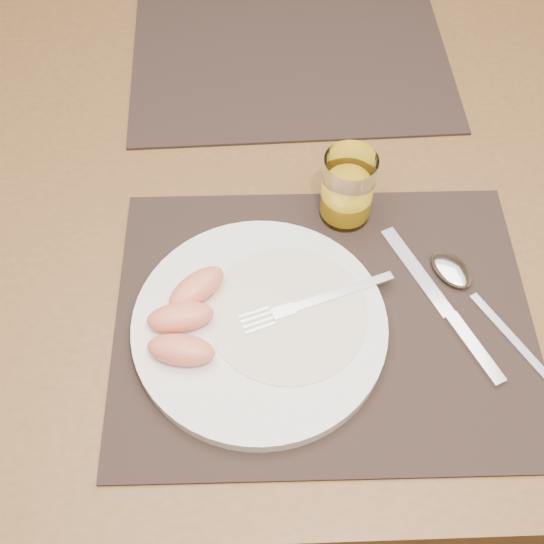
{
  "coord_description": "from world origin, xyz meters",
  "views": [
    {
      "loc": [
        -0.04,
        -0.59,
        1.39
      ],
      "look_at": [
        -0.03,
        -0.17,
        0.77
      ],
      "focal_mm": 45.0,
      "sensor_mm": 36.0,
      "label": 1
    }
  ],
  "objects_px": {
    "fork": "(305,305)",
    "juice_glass": "(347,190)",
    "table": "(289,210)",
    "placemat_far": "(290,54)",
    "placemat_near": "(324,319)",
    "spoon": "(460,279)",
    "plate": "(260,326)",
    "knife": "(450,315)"
  },
  "relations": [
    {
      "from": "fork",
      "to": "juice_glass",
      "type": "relative_size",
      "value": 1.86
    },
    {
      "from": "fork",
      "to": "table",
      "type": "bearing_deg",
      "value": 91.32
    },
    {
      "from": "placemat_far",
      "to": "juice_glass",
      "type": "distance_m",
      "value": 0.3
    },
    {
      "from": "table",
      "to": "juice_glass",
      "type": "height_order",
      "value": "juice_glass"
    },
    {
      "from": "fork",
      "to": "placemat_near",
      "type": "bearing_deg",
      "value": -16.93
    },
    {
      "from": "fork",
      "to": "juice_glass",
      "type": "distance_m",
      "value": 0.15
    },
    {
      "from": "placemat_far",
      "to": "juice_glass",
      "type": "relative_size",
      "value": 4.91
    },
    {
      "from": "spoon",
      "to": "fork",
      "type": "bearing_deg",
      "value": -168.71
    },
    {
      "from": "placemat_near",
      "to": "juice_glass",
      "type": "distance_m",
      "value": 0.15
    },
    {
      "from": "placemat_near",
      "to": "table",
      "type": "bearing_deg",
      "value": 96.73
    },
    {
      "from": "fork",
      "to": "spoon",
      "type": "xyz_separation_m",
      "value": [
        0.18,
        0.04,
        -0.01
      ]
    },
    {
      "from": "plate",
      "to": "table",
      "type": "bearing_deg",
      "value": 79.35
    },
    {
      "from": "table",
      "to": "placemat_far",
      "type": "xyz_separation_m",
      "value": [
        0.01,
        0.22,
        0.09
      ]
    },
    {
      "from": "placemat_near",
      "to": "placemat_far",
      "type": "distance_m",
      "value": 0.44
    },
    {
      "from": "table",
      "to": "juice_glass",
      "type": "distance_m",
      "value": 0.16
    },
    {
      "from": "table",
      "to": "juice_glass",
      "type": "relative_size",
      "value": 15.28
    },
    {
      "from": "table",
      "to": "fork",
      "type": "height_order",
      "value": "fork"
    },
    {
      "from": "spoon",
      "to": "placemat_near",
      "type": "bearing_deg",
      "value": -164.98
    },
    {
      "from": "knife",
      "to": "juice_glass",
      "type": "height_order",
      "value": "juice_glass"
    },
    {
      "from": "juice_glass",
      "to": "knife",
      "type": "bearing_deg",
      "value": -55.65
    },
    {
      "from": "plate",
      "to": "knife",
      "type": "xyz_separation_m",
      "value": [
        0.21,
        0.01,
        -0.01
      ]
    },
    {
      "from": "fork",
      "to": "knife",
      "type": "distance_m",
      "value": 0.16
    },
    {
      "from": "placemat_far",
      "to": "fork",
      "type": "distance_m",
      "value": 0.43
    },
    {
      "from": "knife",
      "to": "spoon",
      "type": "relative_size",
      "value": 1.17
    },
    {
      "from": "placemat_near",
      "to": "plate",
      "type": "bearing_deg",
      "value": -170.09
    },
    {
      "from": "table",
      "to": "spoon",
      "type": "xyz_separation_m",
      "value": [
        0.18,
        -0.18,
        0.09
      ]
    },
    {
      "from": "juice_glass",
      "to": "fork",
      "type": "bearing_deg",
      "value": -112.28
    },
    {
      "from": "knife",
      "to": "spoon",
      "type": "height_order",
      "value": "spoon"
    },
    {
      "from": "placemat_near",
      "to": "juice_glass",
      "type": "bearing_deg",
      "value": 76.2
    },
    {
      "from": "table",
      "to": "spoon",
      "type": "relative_size",
      "value": 7.9
    },
    {
      "from": "placemat_near",
      "to": "knife",
      "type": "distance_m",
      "value": 0.14
    },
    {
      "from": "knife",
      "to": "placemat_near",
      "type": "bearing_deg",
      "value": 178.91
    },
    {
      "from": "table",
      "to": "placemat_near",
      "type": "height_order",
      "value": "placemat_near"
    },
    {
      "from": "placemat_far",
      "to": "spoon",
      "type": "xyz_separation_m",
      "value": [
        0.17,
        -0.4,
        0.01
      ]
    },
    {
      "from": "placemat_near",
      "to": "plate",
      "type": "distance_m",
      "value": 0.07
    },
    {
      "from": "placemat_near",
      "to": "fork",
      "type": "relative_size",
      "value": 2.64
    },
    {
      "from": "placemat_near",
      "to": "placemat_far",
      "type": "bearing_deg",
      "value": 92.06
    },
    {
      "from": "knife",
      "to": "juice_glass",
      "type": "bearing_deg",
      "value": 124.35
    },
    {
      "from": "placemat_far",
      "to": "knife",
      "type": "height_order",
      "value": "knife"
    },
    {
      "from": "fork",
      "to": "juice_glass",
      "type": "bearing_deg",
      "value": 67.72
    },
    {
      "from": "placemat_far",
      "to": "spoon",
      "type": "height_order",
      "value": "spoon"
    },
    {
      "from": "plate",
      "to": "knife",
      "type": "bearing_deg",
      "value": 2.67
    }
  ]
}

